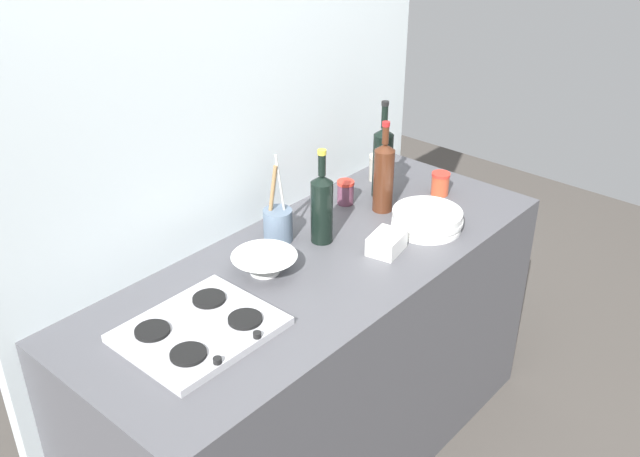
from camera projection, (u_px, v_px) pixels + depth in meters
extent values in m
plane|color=#47423D|center=(320.00, 454.00, 2.84)|extent=(6.00, 6.00, 0.00)
cube|color=#4C4C51|center=(320.00, 365.00, 2.62)|extent=(1.80, 0.70, 0.90)
cube|color=silver|center=(239.00, 178.00, 2.53)|extent=(1.90, 0.06, 2.17)
cube|color=#B2B2B7|center=(200.00, 330.00, 2.04)|extent=(0.42, 0.35, 0.02)
cylinder|color=black|center=(188.00, 354.00, 1.92)|extent=(0.10, 0.10, 0.01)
cylinder|color=black|center=(245.00, 319.00, 2.06)|extent=(0.10, 0.10, 0.01)
cylinder|color=black|center=(152.00, 331.00, 2.01)|extent=(0.10, 0.10, 0.01)
cylinder|color=black|center=(209.00, 299.00, 2.15)|extent=(0.10, 0.10, 0.01)
cylinder|color=black|center=(217.00, 360.00, 1.89)|extent=(0.02, 0.02, 0.02)
cylinder|color=black|center=(257.00, 335.00, 1.99)|extent=(0.02, 0.02, 0.02)
cylinder|color=white|center=(426.00, 226.00, 2.59)|extent=(0.25, 0.25, 0.01)
cylinder|color=white|center=(427.00, 222.00, 2.59)|extent=(0.25, 0.25, 0.01)
cylinder|color=white|center=(428.00, 219.00, 2.58)|extent=(0.25, 0.25, 0.01)
cylinder|color=white|center=(427.00, 216.00, 2.57)|extent=(0.25, 0.25, 0.01)
cylinder|color=white|center=(427.00, 213.00, 2.56)|extent=(0.25, 0.25, 0.01)
cylinder|color=#472314|center=(383.00, 181.00, 2.66)|extent=(0.08, 0.08, 0.24)
cone|color=#472314|center=(385.00, 147.00, 2.60)|extent=(0.08, 0.08, 0.03)
cylinder|color=#472314|center=(386.00, 135.00, 2.57)|extent=(0.02, 0.02, 0.07)
cylinder|color=#B21E1E|center=(386.00, 124.00, 2.55)|extent=(0.03, 0.03, 0.02)
cylinder|color=black|center=(382.00, 166.00, 2.77)|extent=(0.08, 0.08, 0.25)
cone|color=black|center=(384.00, 132.00, 2.70)|extent=(0.08, 0.08, 0.03)
cylinder|color=black|center=(385.00, 117.00, 2.67)|extent=(0.02, 0.02, 0.09)
cylinder|color=black|center=(385.00, 103.00, 2.65)|extent=(0.03, 0.03, 0.02)
cylinder|color=black|center=(322.00, 212.00, 2.46)|extent=(0.08, 0.08, 0.22)
cone|color=black|center=(322.00, 179.00, 2.40)|extent=(0.08, 0.08, 0.03)
cylinder|color=black|center=(322.00, 165.00, 2.37)|extent=(0.03, 0.03, 0.08)
cylinder|color=gold|center=(322.00, 152.00, 2.35)|extent=(0.03, 0.03, 0.02)
cylinder|color=white|center=(265.00, 271.00, 2.33)|extent=(0.10, 0.10, 0.01)
cone|color=white|center=(264.00, 262.00, 2.32)|extent=(0.22, 0.22, 0.05)
cube|color=white|center=(387.00, 243.00, 2.44)|extent=(0.15, 0.12, 0.06)
cylinder|color=slate|center=(278.00, 225.00, 2.49)|extent=(0.10, 0.10, 0.12)
cylinder|color=#B7B7B2|center=(273.00, 195.00, 2.45)|extent=(0.02, 0.05, 0.25)
cylinder|color=#997247|center=(272.00, 197.00, 2.44)|extent=(0.03, 0.04, 0.24)
cylinder|color=#B7B7B2|center=(281.00, 192.00, 2.43)|extent=(0.03, 0.03, 0.28)
cylinder|color=#9E998C|center=(376.00, 169.00, 2.93)|extent=(0.06, 0.06, 0.10)
cylinder|color=beige|center=(376.00, 156.00, 2.90)|extent=(0.06, 0.06, 0.01)
cylinder|color=#66384C|center=(345.00, 194.00, 2.75)|extent=(0.06, 0.06, 0.08)
cylinder|color=red|center=(346.00, 183.00, 2.72)|extent=(0.07, 0.07, 0.01)
cylinder|color=#C64C2D|center=(440.00, 185.00, 2.82)|extent=(0.07, 0.07, 0.08)
cylinder|color=red|center=(441.00, 174.00, 2.79)|extent=(0.07, 0.07, 0.01)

